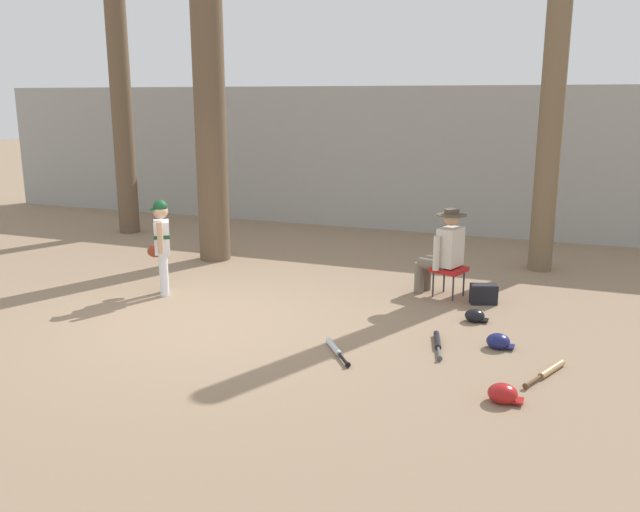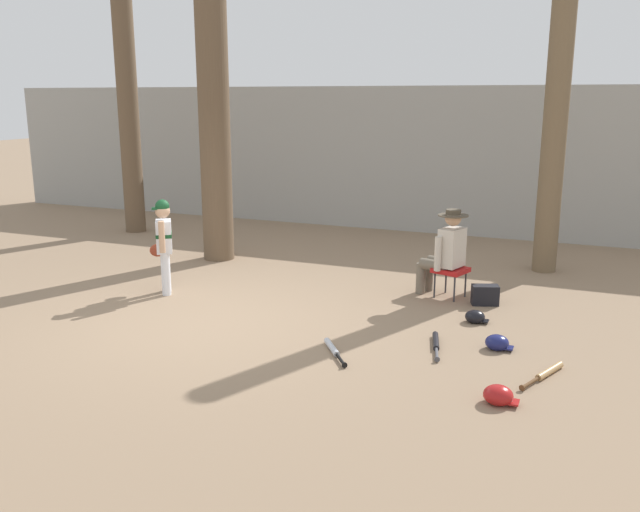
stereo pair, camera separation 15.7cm
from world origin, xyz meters
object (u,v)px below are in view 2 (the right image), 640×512
Objects in this scene: bat_aluminum_silver at (333,349)px; handbag_beside_stool at (485,295)px; tree_near_player at (214,117)px; young_ballplayer at (163,240)px; batting_helmet_red at (498,395)px; tree_behind_spectator at (556,115)px; bat_wood_tan at (547,373)px; tree_far_left at (127,96)px; batting_helmet_black at (475,317)px; seated_spectator at (445,250)px; bat_black_composite at (436,343)px; batting_helmet_navy at (497,343)px; folding_stool at (451,271)px.

handbag_beside_stool is at bearing 62.09° from bat_aluminum_silver.
tree_near_player reaches higher than young_ballplayer.
handbag_beside_stool is 2.94m from batting_helmet_red.
tree_behind_spectator reaches higher than bat_wood_tan.
tree_far_left is at bearing 178.87° from tree_behind_spectator.
batting_helmet_black is at bearing -89.61° from handbag_beside_stool.
batting_helmet_black reaches higher than bat_wood_tan.
seated_spectator is at bearing 121.96° from batting_helmet_black.
bat_black_composite is 0.99m from batting_helmet_black.
tree_far_left is 20.15× the size of batting_helmet_navy.
batting_helmet_red is at bearing -36.65° from tree_near_player.
batting_helmet_navy is at bearing 25.16° from bat_aluminum_silver.
batting_helmet_black is (1.23, 1.55, 0.04)m from bat_aluminum_silver.
batting_helmet_navy reaches higher than bat_wood_tan.
batting_helmet_red is at bearing -54.97° from bat_black_composite.
tree_behind_spectator reaches higher than folding_stool.
bat_wood_tan is 2.40× the size of batting_helmet_red.
bat_aluminum_silver is (3.31, -3.21, -2.30)m from tree_near_player.
bat_aluminum_silver is at bearing -44.20° from tree_near_player.
handbag_beside_stool is (4.53, -0.91, -2.20)m from tree_near_player.
tree_near_player is 5.15m from bat_aluminum_silver.
tree_behind_spectator reaches higher than batting_helmet_red.
bat_aluminum_silver is at bearing -106.52° from folding_stool.
tree_behind_spectator is at bearing 74.96° from handbag_beside_stool.
bat_aluminum_silver is 1.88m from batting_helmet_red.
tree_behind_spectator is 0.89× the size of tree_far_left.
tree_near_player is 18.05× the size of batting_helmet_navy.
tree_near_player is 5.51m from bat_black_composite.
batting_helmet_navy is at bearing -65.13° from batting_helmet_black.
tree_far_left reaches higher than folding_stool.
batting_helmet_black is (4.17, 0.37, -0.67)m from young_ballplayer.
batting_helmet_navy is at bearing -93.06° from tree_behind_spectator.
seated_spectator is 3.83× the size of batting_helmet_red.
folding_stool is at bearing 116.82° from batting_helmet_navy.
folding_stool reaches higher than batting_helmet_black.
folding_stool is 2.59m from bat_aluminum_silver.
batting_helmet_red reaches higher than bat_wood_tan.
tree_near_player is 7.18× the size of bat_wood_tan.
tree_near_player is 5.24m from tree_behind_spectator.
seated_spectator is 2.02m from bat_black_composite.
young_ballplayer is at bearing -145.44° from tree_behind_spectator.
bat_wood_tan is 2.52× the size of batting_helmet_navy.
young_ballplayer is at bearing -159.76° from seated_spectator.
tree_near_player is 4.49× the size of seated_spectator.
handbag_beside_stool is 0.55× the size of bat_aluminum_silver.
batting_helmet_black is at bearing 5.09° from young_ballplayer.
batting_helmet_navy is at bearing -26.65° from tree_far_left.
seated_spectator is (-1.16, -1.94, -1.74)m from tree_behind_spectator.
tree_behind_spectator is 4.85m from bat_wood_tan.
folding_stool is 0.67× the size of bat_wood_tan.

